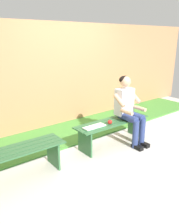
# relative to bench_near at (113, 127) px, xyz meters

# --- Properties ---
(ground_plane) EXTENTS (10.00, 7.00, 0.04)m
(ground_plane) POSITION_rel_bench_near_xyz_m (0.95, 1.00, -0.36)
(ground_plane) COLOR beige
(grass_strip) EXTENTS (9.00, 2.02, 0.03)m
(grass_strip) POSITION_rel_bench_near_xyz_m (0.95, -1.37, -0.33)
(grass_strip) COLOR #478C38
(grass_strip) RESTS_ON ground
(brick_wall) EXTENTS (9.50, 0.24, 2.25)m
(brick_wall) POSITION_rel_bench_near_xyz_m (0.50, -1.62, 0.78)
(brick_wall) COLOR #B27A51
(brick_wall) RESTS_ON ground
(bench_near) EXTENTS (1.53, 0.43, 0.46)m
(bench_near) POSITION_rel_bench_near_xyz_m (0.00, 0.00, 0.00)
(bench_near) COLOR #2D6038
(bench_near) RESTS_ON ground
(bench_far) EXTENTS (1.50, 0.43, 0.46)m
(bench_far) POSITION_rel_bench_near_xyz_m (1.89, -0.00, -0.00)
(bench_far) COLOR #2D6038
(bench_far) RESTS_ON ground
(person_seated) EXTENTS (0.50, 0.69, 1.26)m
(person_seated) POSITION_rel_bench_near_xyz_m (-0.30, 0.10, 0.35)
(person_seated) COLOR silver
(person_seated) RESTS_ON ground
(apple) EXTENTS (0.08, 0.08, 0.08)m
(apple) POSITION_rel_bench_near_xyz_m (0.14, 0.08, 0.16)
(apple) COLOR red
(apple) RESTS_ON bench_near
(book_open) EXTENTS (0.41, 0.16, 0.02)m
(book_open) POSITION_rel_bench_near_xyz_m (0.46, 0.03, 0.13)
(book_open) COLOR white
(book_open) RESTS_ON bench_near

